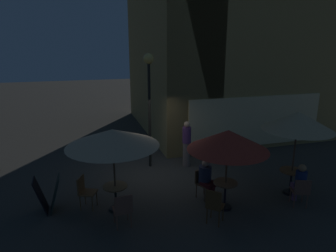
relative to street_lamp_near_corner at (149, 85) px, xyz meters
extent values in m
plane|color=#37352F|center=(-0.17, -0.91, -2.99)|extent=(60.00, 60.00, 0.00)
cube|color=#AB8C4E|center=(5.13, 1.71, 1.22)|extent=(8.68, 2.34, 8.43)
cube|color=#AB8C4E|center=(1.96, 4.73, 1.22)|extent=(2.34, 8.40, 8.43)
cube|color=beige|center=(4.70, 0.49, -1.74)|extent=(6.07, 0.08, 2.10)
cylinder|color=black|center=(0.00, 0.00, -1.10)|extent=(0.10, 0.10, 3.79)
sphere|color=#F9CF61|center=(0.00, 0.00, 0.90)|extent=(0.36, 0.36, 0.36)
cube|color=black|center=(-3.15, -2.24, -2.50)|extent=(0.32, 0.56, 0.96)
cube|color=black|center=(-3.51, -2.26, -2.50)|extent=(0.32, 0.56, 0.96)
cylinder|color=black|center=(1.29, -3.43, -2.98)|extent=(0.40, 0.40, 0.03)
cylinder|color=black|center=(1.29, -3.43, -2.62)|extent=(0.06, 0.06, 0.74)
cylinder|color=brown|center=(1.29, -3.43, -2.24)|extent=(0.65, 0.65, 0.03)
cylinder|color=black|center=(3.57, -3.24, -2.98)|extent=(0.40, 0.40, 0.03)
cylinder|color=black|center=(3.57, -3.24, -2.63)|extent=(0.06, 0.06, 0.72)
cylinder|color=brown|center=(3.57, -3.24, -2.26)|extent=(0.71, 0.71, 0.03)
cylinder|color=black|center=(-1.59, -2.68, -2.98)|extent=(0.40, 0.40, 0.03)
cylinder|color=black|center=(-1.59, -2.68, -2.65)|extent=(0.06, 0.06, 0.69)
cylinder|color=brown|center=(-1.59, -2.68, -2.29)|extent=(0.66, 0.66, 0.03)
cylinder|color=black|center=(1.29, -3.43, -2.96)|extent=(0.36, 0.36, 0.06)
cylinder|color=#4F3524|center=(1.29, -3.43, -1.90)|extent=(0.05, 0.05, 2.19)
cone|color=#9C2C1E|center=(1.29, -3.43, -1.02)|extent=(2.13, 2.13, 0.54)
cylinder|color=black|center=(3.57, -3.24, -2.96)|extent=(0.36, 0.36, 0.06)
cylinder|color=#4A3527|center=(3.57, -3.24, -1.75)|extent=(0.05, 0.05, 2.48)
cone|color=tan|center=(3.57, -3.24, -0.72)|extent=(1.99, 1.99, 0.53)
cylinder|color=black|center=(-1.59, -2.68, -2.96)|extent=(0.36, 0.36, 0.06)
cylinder|color=#4F3B2A|center=(-1.59, -2.68, -1.87)|extent=(0.05, 0.05, 2.24)
cone|color=tan|center=(-1.59, -2.68, -0.93)|extent=(2.40, 2.40, 0.44)
cylinder|color=#513318|center=(0.73, -3.77, -2.77)|extent=(0.03, 0.03, 0.45)
cylinder|color=#513318|center=(0.96, -3.99, -2.77)|extent=(0.03, 0.03, 0.45)
cylinder|color=#513318|center=(0.51, -4.00, -2.77)|extent=(0.03, 0.03, 0.45)
cylinder|color=#513318|center=(0.74, -4.22, -2.77)|extent=(0.03, 0.03, 0.45)
cube|color=#513318|center=(0.74, -4.00, -2.52)|extent=(0.56, 0.56, 0.04)
cube|color=#513318|center=(0.61, -4.12, -2.27)|extent=(0.31, 0.31, 0.47)
cylinder|color=brown|center=(1.20, -2.83, -2.78)|extent=(0.03, 0.03, 0.43)
cylinder|color=brown|center=(0.90, -2.97, -2.78)|extent=(0.03, 0.03, 0.43)
cylinder|color=brown|center=(1.06, -2.53, -2.78)|extent=(0.03, 0.03, 0.43)
cylinder|color=brown|center=(0.76, -2.67, -2.78)|extent=(0.03, 0.03, 0.43)
cube|color=brown|center=(0.98, -2.75, -2.55)|extent=(0.55, 0.55, 0.04)
cube|color=brown|center=(0.90, -2.58, -2.34)|extent=(0.39, 0.21, 0.38)
cylinder|color=brown|center=(3.23, -3.68, -2.78)|extent=(0.03, 0.03, 0.43)
cylinder|color=brown|center=(3.54, -3.80, -2.78)|extent=(0.03, 0.03, 0.43)
cylinder|color=brown|center=(3.11, -4.00, -2.78)|extent=(0.03, 0.03, 0.43)
cylinder|color=brown|center=(3.43, -4.11, -2.78)|extent=(0.03, 0.03, 0.43)
cube|color=brown|center=(3.33, -3.90, -2.55)|extent=(0.55, 0.55, 0.04)
cube|color=brown|center=(3.26, -4.08, -2.34)|extent=(0.41, 0.19, 0.39)
cylinder|color=brown|center=(-2.07, -2.29, -2.77)|extent=(0.03, 0.03, 0.44)
cylinder|color=brown|center=(-2.21, -2.60, -2.77)|extent=(0.03, 0.03, 0.44)
cylinder|color=brown|center=(-2.38, -2.15, -2.77)|extent=(0.03, 0.03, 0.44)
cylinder|color=brown|center=(-2.52, -2.46, -2.77)|extent=(0.03, 0.03, 0.44)
cube|color=brown|center=(-2.29, -2.38, -2.53)|extent=(0.56, 0.56, 0.04)
cube|color=brown|center=(-2.47, -2.30, -2.30)|extent=(0.21, 0.40, 0.43)
cylinder|color=brown|center=(-1.71, -3.30, -2.78)|extent=(0.03, 0.03, 0.42)
cylinder|color=brown|center=(-1.36, -3.27, -2.78)|extent=(0.03, 0.03, 0.42)
cylinder|color=brown|center=(-1.68, -3.65, -2.78)|extent=(0.03, 0.03, 0.42)
cylinder|color=brown|center=(-1.33, -3.61, -2.78)|extent=(0.03, 0.03, 0.42)
cube|color=brown|center=(-1.52, -3.46, -2.55)|extent=(0.47, 0.47, 0.04)
cube|color=brown|center=(-1.50, -3.65, -2.31)|extent=(0.44, 0.08, 0.44)
cube|color=#4C1517|center=(1.04, -2.88, -2.50)|extent=(0.48, 0.48, 0.14)
cylinder|color=#4C1517|center=(1.10, -3.03, -2.75)|extent=(0.14, 0.14, 0.49)
cylinder|color=#2A2E43|center=(0.98, -2.75, -2.25)|extent=(0.37, 0.37, 0.51)
sphere|color=tan|center=(0.98, -2.75, -1.91)|extent=(0.19, 0.19, 0.19)
cube|color=#654269|center=(3.37, -3.76, -2.50)|extent=(0.41, 0.44, 0.14)
cylinder|color=#654269|center=(3.43, -3.61, -2.75)|extent=(0.14, 0.14, 0.49)
cylinder|color=navy|center=(3.33, -3.90, -2.23)|extent=(0.30, 0.30, 0.54)
sphere|color=#976E49|center=(3.33, -3.90, -1.87)|extent=(0.21, 0.21, 0.21)
cylinder|color=#7F6A60|center=(1.29, -0.34, -2.54)|extent=(0.27, 0.27, 0.90)
cylinder|color=#5D3367|center=(1.29, -0.34, -1.80)|extent=(0.31, 0.31, 0.59)
sphere|color=tan|center=(1.29, -0.34, -1.40)|extent=(0.22, 0.22, 0.22)
camera|label=1|loc=(-2.28, -10.02, 1.37)|focal=31.81mm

